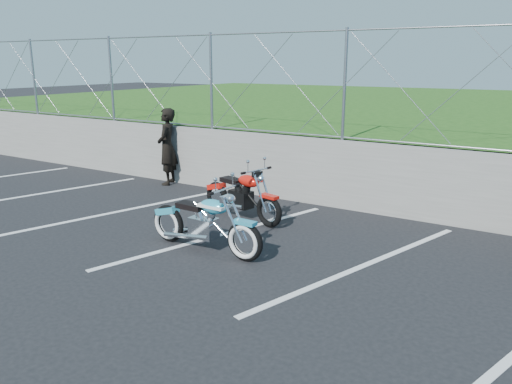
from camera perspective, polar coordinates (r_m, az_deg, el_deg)
The scene contains 8 objects.
ground at distance 7.37m, azimuth -8.43°, elevation -7.07°, with size 90.00×90.00×0.00m, color black.
retaining_wall at distance 10.00m, azimuth 4.34°, elevation 2.74°, with size 30.00×0.22×1.30m, color slate.
grass_field at distance 19.35m, azimuth 18.19°, elevation 7.84°, with size 30.00×20.00×1.30m, color #204913.
chain_link_fence at distance 9.79m, azimuth 4.53°, elevation 12.22°, with size 28.00×0.03×2.00m.
parking_lines at distance 7.52m, azimuth 3.63°, elevation -6.48°, with size 18.29×4.31×0.01m.
cruiser_turquoise at distance 7.33m, azimuth -5.75°, elevation -3.77°, with size 2.02×0.64×1.00m.
naked_orange at distance 8.78m, azimuth -1.53°, elevation -0.55°, with size 1.87×0.68×0.95m.
person_standing at distance 11.42m, azimuth -10.12°, elevation 5.12°, with size 0.63×0.41×1.72m, color black.
Camera 1 is at (4.45, -5.21, 2.71)m, focal length 35.00 mm.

